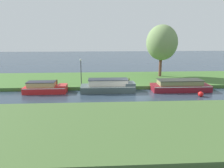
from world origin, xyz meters
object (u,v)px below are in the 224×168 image
object	(u,v)px
maroon_narrowboat	(180,86)
willow_tree_left	(162,43)
slate_barge	(109,86)
lamp_post	(81,69)
mooring_post_far	(129,82)
channel_buoy	(201,94)
red_cruiser	(45,88)
mooring_post_near	(57,83)

from	to	relation	value
maroon_narrowboat	willow_tree_left	xyz separation A→B (m)	(-0.46, 6.81, 4.68)
slate_barge	lamp_post	xyz separation A→B (m)	(-3.26, 2.09, 1.71)
mooring_post_far	channel_buoy	world-z (taller)	mooring_post_far
lamp_post	red_cruiser	bearing A→B (deg)	-151.96
willow_tree_left	mooring_post_far	xyz separation A→B (m)	(-5.37, -5.59, -4.41)
red_cruiser	mooring_post_far	xyz separation A→B (m)	(9.68, 1.22, 0.29)
willow_tree_left	lamp_post	world-z (taller)	willow_tree_left
slate_barge	lamp_post	distance (m)	4.24
red_cruiser	mooring_post_near	world-z (taller)	red_cruiser
red_cruiser	mooring_post_near	distance (m)	1.66
mooring_post_far	channel_buoy	bearing A→B (deg)	-28.39
willow_tree_left	mooring_post_far	distance (m)	8.92
maroon_narrowboat	channel_buoy	size ratio (longest dim) A/B	12.04
mooring_post_near	willow_tree_left	bearing A→B (deg)	21.84
willow_tree_left	channel_buoy	bearing A→B (deg)	-79.51
maroon_narrowboat	red_cruiser	size ratio (longest dim) A/B	1.41
lamp_post	mooring_post_near	world-z (taller)	lamp_post
red_cruiser	mooring_post_near	bearing A→B (deg)	47.90
maroon_narrowboat	lamp_post	world-z (taller)	lamp_post
slate_barge	channel_buoy	size ratio (longest dim) A/B	11.09
lamp_post	channel_buoy	bearing A→B (deg)	-20.10
maroon_narrowboat	red_cruiser	world-z (taller)	maroon_narrowboat
willow_tree_left	maroon_narrowboat	bearing A→B (deg)	-86.14
slate_barge	mooring_post_near	bearing A→B (deg)	168.65
lamp_post	mooring_post_near	size ratio (longest dim) A/B	3.82
maroon_narrowboat	mooring_post_far	distance (m)	5.96
red_cruiser	channel_buoy	size ratio (longest dim) A/B	8.55
lamp_post	channel_buoy	size ratio (longest dim) A/B	5.70
red_cruiser	mooring_post_far	distance (m)	9.76
willow_tree_left	lamp_post	size ratio (longest dim) A/B	2.33
red_cruiser	channel_buoy	xyz separation A→B (m)	(16.79, -2.63, -0.28)
red_cruiser	willow_tree_left	distance (m)	17.17
red_cruiser	lamp_post	world-z (taller)	lamp_post
maroon_narrowboat	mooring_post_far	world-z (taller)	maroon_narrowboat
willow_tree_left	mooring_post_near	bearing A→B (deg)	-158.16
maroon_narrowboat	red_cruiser	distance (m)	15.50
slate_barge	maroon_narrowboat	size ratio (longest dim) A/B	0.92
slate_barge	mooring_post_near	xyz separation A→B (m)	(-6.08, 1.22, 0.16)
red_cruiser	mooring_post_near	size ratio (longest dim) A/B	5.73
willow_tree_left	lamp_post	xyz separation A→B (m)	(-11.13, -4.72, -2.89)
red_cruiser	mooring_post_near	xyz separation A→B (m)	(1.10, 1.22, 0.25)
mooring_post_near	channel_buoy	size ratio (longest dim) A/B	1.49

